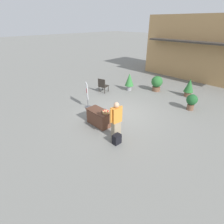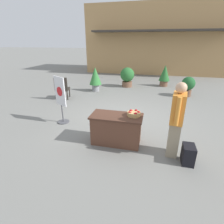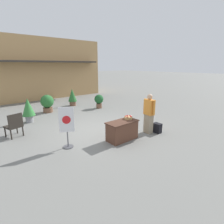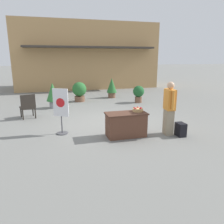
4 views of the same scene
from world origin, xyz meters
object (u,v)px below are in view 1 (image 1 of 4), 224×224
person_visitor (116,121)px  potted_plant_near_right (129,81)px  display_table (99,117)px  apple_basket (106,112)px  potted_plant_near_left (192,101)px  potted_plant_far_left (157,83)px  patio_chair (103,85)px  poster_board (87,95)px  backpack (117,139)px  potted_plant_far_right (189,87)px

person_visitor → potted_plant_near_right: (-3.44, 4.81, -0.14)m
display_table → apple_basket: size_ratio=3.95×
potted_plant_near_left → potted_plant_near_right: bearing=-178.4°
potted_plant_far_left → patio_chair: bearing=-129.6°
person_visitor → poster_board: 3.39m
patio_chair → poster_board: bearing=-166.5°
potted_plant_near_right → potted_plant_near_left: bearing=1.6°
backpack → potted_plant_far_left: (-2.30, 6.35, 0.39)m
patio_chair → potted_plant_far_left: (2.43, 2.94, 0.06)m
patio_chair → potted_plant_near_right: potted_plant_near_right is taller
potted_plant_far_left → potted_plant_near_left: bearing=-21.2°
person_visitor → potted_plant_far_left: bearing=-63.3°
poster_board → potted_plant_far_right: (3.27, 5.77, -0.12)m
backpack → potted_plant_far_left: potted_plant_far_left is taller
apple_basket → person_visitor: (0.94, -0.28, 0.05)m
apple_basket → display_table: bearing=-168.9°
backpack → display_table: bearing=164.5°
person_visitor → potted_plant_near_left: (1.01, 4.93, -0.32)m
patio_chair → potted_plant_near_left: patio_chair is taller
backpack → poster_board: poster_board is taller
person_visitor → potted_plant_far_left: size_ratio=1.56×
apple_basket → potted_plant_far_right: (0.96, 6.45, -0.15)m
potted_plant_far_left → backpack: bearing=-70.1°
person_visitor → potted_plant_far_right: bearing=-81.7°
potted_plant_far_right → potted_plant_near_right: bearing=-150.9°
apple_basket → person_visitor: size_ratio=0.19×
potted_plant_near_right → potted_plant_far_right: bearing=29.1°
person_visitor → patio_chair: person_visitor is taller
potted_plant_far_left → potted_plant_far_right: potted_plant_far_right is taller
person_visitor → poster_board: person_visitor is taller
apple_basket → patio_chair: size_ratio=0.32×
backpack → patio_chair: patio_chair is taller
display_table → person_visitor: size_ratio=0.75×
patio_chair → apple_basket: bearing=-144.4°
poster_board → patio_chair: 2.52m
poster_board → potted_plant_far_right: size_ratio=1.24×
poster_board → potted_plant_near_left: size_ratio=1.60×
potted_plant_far_right → potted_plant_near_right: size_ratio=0.97×
backpack → poster_board: bearing=161.1°
apple_basket → patio_chair: bearing=140.5°
backpack → potted_plant_near_left: size_ratio=0.46×
display_table → potted_plant_near_right: (-2.10, 4.61, 0.34)m
patio_chair → potted_plant_far_right: size_ratio=0.83×
person_visitor → potted_plant_far_right: size_ratio=1.42×
potted_plant_near_left → potted_plant_near_right: (-4.46, -0.12, 0.18)m
potted_plant_far_right → potted_plant_far_left: bearing=-162.7°
patio_chair → potted_plant_near_left: bearing=-87.0°
potted_plant_far_left → potted_plant_far_right: (2.03, 0.63, 0.06)m
poster_board → potted_plant_far_right: 6.63m
patio_chair → potted_plant_near_right: bearing=-46.0°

